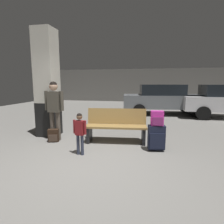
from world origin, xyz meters
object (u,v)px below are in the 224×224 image
(structural_pillar, at_px, (47,84))
(backpack_bright, at_px, (157,118))
(parked_car_near, at_px, (163,99))
(adult, at_px, (54,104))
(bench, at_px, (116,126))
(child, at_px, (80,129))
(suitcase, at_px, (156,137))
(backpack_dark_floor, at_px, (54,136))

(structural_pillar, xyz_separation_m, backpack_bright, (3.15, -0.72, -0.77))
(structural_pillar, xyz_separation_m, parked_car_near, (3.67, 4.69, -0.74))
(structural_pillar, height_order, parked_car_near, structural_pillar)
(backpack_bright, bearing_deg, adult, 173.68)
(backpack_bright, bearing_deg, bench, 155.55)
(backpack_bright, height_order, child, backpack_bright)
(bench, height_order, adult, adult)
(adult, bearing_deg, backpack_bright, -6.32)
(suitcase, bearing_deg, bench, 155.59)
(child, xyz_separation_m, parked_car_near, (2.17, 5.99, 0.23))
(adult, bearing_deg, structural_pillar, 135.60)
(backpack_bright, bearing_deg, parked_car_near, 84.52)
(structural_pillar, relative_size, bench, 1.89)
(bench, relative_size, suitcase, 2.72)
(child, bearing_deg, backpack_dark_floor, 145.31)
(suitcase, relative_size, backpack_bright, 1.78)
(backpack_bright, xyz_separation_m, parked_car_near, (0.52, 5.41, 0.03))
(child, distance_m, backpack_dark_floor, 1.34)
(backpack_dark_floor, distance_m, parked_car_near, 6.20)
(backpack_dark_floor, bearing_deg, adult, 97.48)
(child, bearing_deg, backpack_bright, 19.37)
(backpack_dark_floor, bearing_deg, bench, 11.03)
(suitcase, distance_m, child, 1.77)
(bench, bearing_deg, parked_car_near, 72.53)
(backpack_bright, xyz_separation_m, child, (-1.65, -0.58, -0.20))
(structural_pillar, bearing_deg, suitcase, -12.85)
(backpack_dark_floor, xyz_separation_m, parked_car_near, (3.22, 5.26, 0.64))
(child, height_order, adult, adult)
(bench, height_order, backpack_dark_floor, bench)
(suitcase, height_order, parked_car_near, parked_car_near)
(child, xyz_separation_m, backpack_dark_floor, (-1.05, 0.73, -0.41))
(backpack_bright, relative_size, child, 0.37)
(adult, bearing_deg, suitcase, -6.31)
(bench, height_order, child, child)
(suitcase, relative_size, backpack_dark_floor, 1.78)
(adult, height_order, parked_car_near, adult)
(structural_pillar, bearing_deg, backpack_dark_floor, -52.08)
(backpack_dark_floor, bearing_deg, suitcase, -3.07)
(adult, distance_m, parked_car_near, 6.05)
(adult, bearing_deg, child, -39.51)
(structural_pillar, distance_m, parked_car_near, 6.00)
(parked_car_near, bearing_deg, bench, -107.47)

